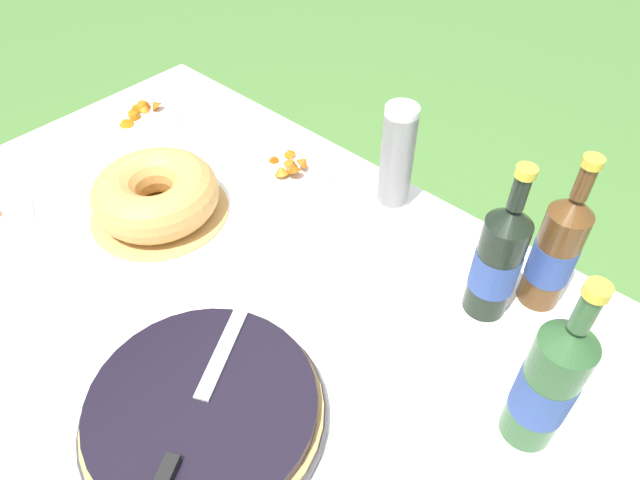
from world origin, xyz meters
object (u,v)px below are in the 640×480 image
Objects in this scene: cider_bottle_amber at (556,251)px; snack_plate_far at (141,117)px; cup_stack at (397,158)px; serving_knife at (193,416)px; bundt_cake at (156,195)px; snack_plate_near at (292,169)px; juice_bottle_red at (498,261)px; berry_tart at (204,410)px; cider_bottle_green at (548,384)px.

snack_plate_far is (-1.10, -0.16, -0.12)m from cider_bottle_amber.
snack_plate_far is (-0.72, -0.19, -0.12)m from cup_stack.
cider_bottle_amber reaches higher than serving_knife.
bundt_cake is at bearing 32.18° from serving_knife.
serving_knife is at bearing -30.26° from bundt_cake.
snack_plate_near is (-0.36, 0.59, -0.05)m from serving_knife.
juice_bottle_red reaches higher than snack_plate_far.
serving_knife is at bearing -80.11° from cup_stack.
berry_tart is 0.53m from cider_bottle_green.
snack_plate_far is at bearing 150.99° from bundt_cake.
cider_bottle_green is 1.06× the size of juice_bottle_red.
cider_bottle_green is (0.40, 0.34, 0.11)m from berry_tart.
snack_plate_far is at bearing -171.95° from cider_bottle_amber.
cup_stack is 0.38m from cider_bottle_amber.
cup_stack reaches higher than bundt_cake.
cider_bottle_green is at bearing -66.60° from cider_bottle_amber.
cider_bottle_green is 0.79m from snack_plate_near.
cup_stack is (-0.10, 0.64, 0.10)m from berry_tart.
cider_bottle_amber is (0.27, 0.63, 0.06)m from serving_knife.
juice_bottle_red is at bearing -125.92° from cider_bottle_amber.
bundt_cake is at bearing -174.59° from cider_bottle_green.
cup_stack is 0.75× the size of cider_bottle_amber.
berry_tart is at bearing -139.60° from cider_bottle_green.
snack_plate_near is (-0.56, 0.05, -0.11)m from juice_bottle_red.
serving_knife is 1.02× the size of cider_bottle_amber.
cider_bottle_green is at bearing -16.77° from snack_plate_near.
berry_tart is at bearing -58.02° from snack_plate_near.
serving_knife is (0.01, -0.03, 0.04)m from berry_tart.
berry_tart is 0.53m from bundt_cake.
cup_stack is at bearing 148.83° from cider_bottle_green.
juice_bottle_red reaches higher than serving_knife.
cider_bottle_green is (0.38, 0.36, 0.07)m from serving_knife.
juice_bottle_red is (-0.18, 0.18, -0.01)m from cider_bottle_green.
berry_tart is 0.66m from snack_plate_near.
bundt_cake is at bearing -133.70° from cup_stack.
cup_stack is 0.76× the size of juice_bottle_red.
snack_plate_near is (0.12, 0.31, -0.04)m from bundt_cake.
cider_bottle_amber reaches higher than juice_bottle_red.
serving_knife is at bearing -62.44° from berry_tart.
juice_bottle_red is (0.68, 0.26, 0.07)m from bundt_cake.
berry_tart is 1.13× the size of cider_bottle_green.
berry_tart is at bearing -28.77° from snack_plate_far.
serving_knife is at bearing -110.37° from juice_bottle_red.
cider_bottle_green is (0.86, 0.08, 0.08)m from bundt_cake.
cider_bottle_green reaches higher than cider_bottle_amber.
cup_stack reaches higher than serving_knife.
serving_knife is 0.96m from snack_plate_far.
berry_tart is 0.93m from snack_plate_far.
bundt_cake is at bearing -110.95° from snack_plate_near.
cider_bottle_amber reaches higher than cup_stack.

